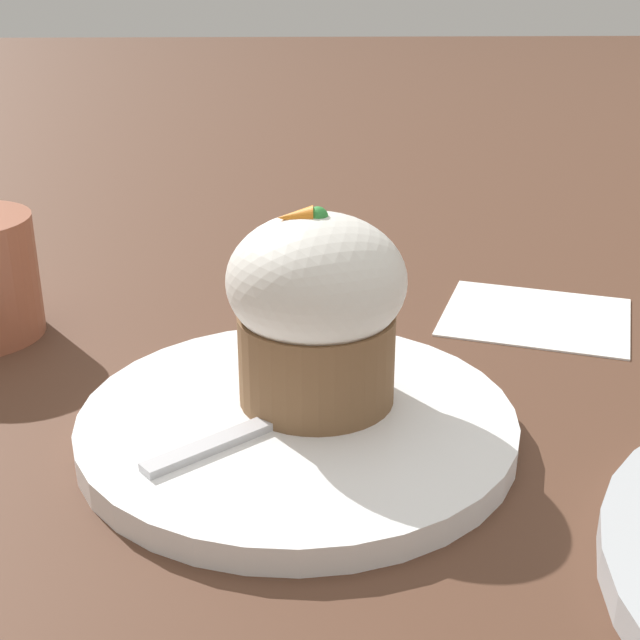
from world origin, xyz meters
TOP-DOWN VIEW (x-y plane):
  - ground_plane at (0.00, 0.00)m, footprint 4.00×4.00m
  - dessert_plate at (0.00, 0.00)m, footprint 0.21×0.21m
  - carrot_cake at (-0.01, -0.01)m, footprint 0.09×0.09m
  - spoon at (0.01, 0.01)m, footprint 0.10×0.08m
  - paper_napkin at (-0.16, -0.15)m, footprint 0.14×0.13m

SIDE VIEW (x-z plane):
  - ground_plane at x=0.00m, z-range 0.00..0.00m
  - paper_napkin at x=-0.16m, z-range 0.00..0.00m
  - dessert_plate at x=0.00m, z-range 0.00..0.01m
  - spoon at x=0.01m, z-range 0.01..0.02m
  - carrot_cake at x=-0.01m, z-range 0.01..0.11m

